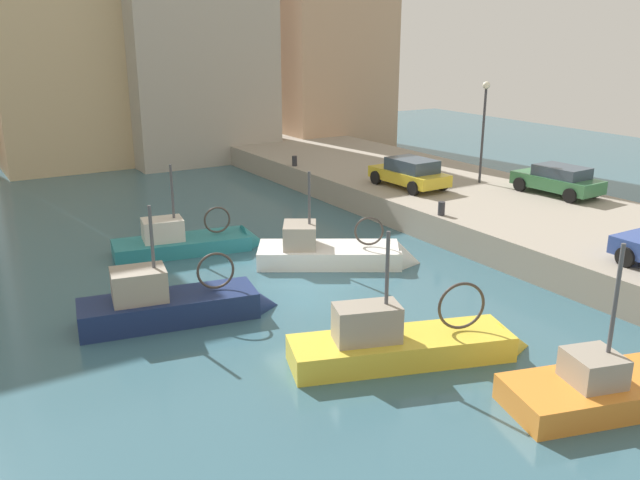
{
  "coord_description": "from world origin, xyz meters",
  "views": [
    {
      "loc": [
        -10.34,
        -17.5,
        8.29
      ],
      "look_at": [
        1.44,
        1.7,
        1.2
      ],
      "focal_mm": 37.41,
      "sensor_mm": 36.0,
      "label": 1
    }
  ],
  "objects_px": {
    "fishing_boat_yellow": "(411,354)",
    "fishing_boat_white": "(338,260)",
    "mooring_bollard_south": "(441,208)",
    "quay_streetlamp": "(484,115)",
    "fishing_boat_teal": "(192,248)",
    "parked_car_green": "(558,180)",
    "parked_car_yellow": "(410,173)",
    "fishing_boat_orange": "(634,395)",
    "mooring_bollard_mid": "(295,161)",
    "fishing_boat_navy": "(178,315)"
  },
  "relations": [
    {
      "from": "mooring_bollard_south",
      "to": "quay_streetlamp",
      "type": "relative_size",
      "value": 0.11
    },
    {
      "from": "fishing_boat_teal",
      "to": "fishing_boat_navy",
      "type": "height_order",
      "value": "fishing_boat_navy"
    },
    {
      "from": "fishing_boat_yellow",
      "to": "parked_car_green",
      "type": "relative_size",
      "value": 1.68
    },
    {
      "from": "parked_car_green",
      "to": "mooring_bollard_mid",
      "type": "relative_size",
      "value": 7.34
    },
    {
      "from": "quay_streetlamp",
      "to": "mooring_bollard_mid",
      "type": "bearing_deg",
      "value": 124.01
    },
    {
      "from": "fishing_boat_orange",
      "to": "parked_car_green",
      "type": "xyz_separation_m",
      "value": [
        10.98,
        11.51,
        1.79
      ]
    },
    {
      "from": "fishing_boat_yellow",
      "to": "fishing_boat_white",
      "type": "height_order",
      "value": "fishing_boat_yellow"
    },
    {
      "from": "fishing_boat_teal",
      "to": "fishing_boat_white",
      "type": "xyz_separation_m",
      "value": [
        4.12,
        -4.25,
        -0.01
      ]
    },
    {
      "from": "fishing_boat_orange",
      "to": "fishing_boat_teal",
      "type": "bearing_deg",
      "value": 106.82
    },
    {
      "from": "fishing_boat_teal",
      "to": "parked_car_green",
      "type": "height_order",
      "value": "fishing_boat_teal"
    },
    {
      "from": "parked_car_yellow",
      "to": "parked_car_green",
      "type": "distance_m",
      "value": 6.65
    },
    {
      "from": "fishing_boat_yellow",
      "to": "parked_car_green",
      "type": "bearing_deg",
      "value": 26.89
    },
    {
      "from": "fishing_boat_yellow",
      "to": "fishing_boat_orange",
      "type": "relative_size",
      "value": 1.04
    },
    {
      "from": "fishing_boat_white",
      "to": "mooring_bollard_mid",
      "type": "height_order",
      "value": "fishing_boat_white"
    },
    {
      "from": "fishing_boat_orange",
      "to": "parked_car_yellow",
      "type": "height_order",
      "value": "fishing_boat_orange"
    },
    {
      "from": "fishing_boat_orange",
      "to": "mooring_bollard_mid",
      "type": "xyz_separation_m",
      "value": [
        4.15,
        23.56,
        1.38
      ]
    },
    {
      "from": "parked_car_yellow",
      "to": "quay_streetlamp",
      "type": "xyz_separation_m",
      "value": [
        3.59,
        -0.96,
        2.55
      ]
    },
    {
      "from": "fishing_boat_teal",
      "to": "quay_streetlamp",
      "type": "xyz_separation_m",
      "value": [
        14.61,
        -0.75,
        4.33
      ]
    },
    {
      "from": "mooring_bollard_south",
      "to": "quay_streetlamp",
      "type": "height_order",
      "value": "quay_streetlamp"
    },
    {
      "from": "fishing_boat_navy",
      "to": "fishing_boat_teal",
      "type": "bearing_deg",
      "value": 65.31
    },
    {
      "from": "fishing_boat_yellow",
      "to": "quay_streetlamp",
      "type": "height_order",
      "value": "quay_streetlamp"
    },
    {
      "from": "fishing_boat_teal",
      "to": "parked_car_yellow",
      "type": "height_order",
      "value": "fishing_boat_teal"
    },
    {
      "from": "mooring_bollard_south",
      "to": "quay_streetlamp",
      "type": "distance_m",
      "value": 7.34
    },
    {
      "from": "fishing_boat_yellow",
      "to": "quay_streetlamp",
      "type": "xyz_separation_m",
      "value": [
        13.0,
        10.87,
        4.31
      ]
    },
    {
      "from": "mooring_bollard_mid",
      "to": "fishing_boat_navy",
      "type": "bearing_deg",
      "value": -130.72
    },
    {
      "from": "fishing_boat_navy",
      "to": "quay_streetlamp",
      "type": "relative_size",
      "value": 1.27
    },
    {
      "from": "fishing_boat_yellow",
      "to": "parked_car_green",
      "type": "height_order",
      "value": "fishing_boat_yellow"
    },
    {
      "from": "fishing_boat_white",
      "to": "mooring_bollard_south",
      "type": "distance_m",
      "value": 5.03
    },
    {
      "from": "parked_car_yellow",
      "to": "mooring_bollard_mid",
      "type": "height_order",
      "value": "parked_car_yellow"
    },
    {
      "from": "fishing_boat_orange",
      "to": "parked_car_green",
      "type": "height_order",
      "value": "fishing_boat_orange"
    },
    {
      "from": "fishing_boat_orange",
      "to": "quay_streetlamp",
      "type": "bearing_deg",
      "value": 57.17
    },
    {
      "from": "fishing_boat_orange",
      "to": "mooring_bollard_mid",
      "type": "relative_size",
      "value": 11.92
    },
    {
      "from": "fishing_boat_white",
      "to": "parked_car_green",
      "type": "relative_size",
      "value": 1.51
    },
    {
      "from": "fishing_boat_navy",
      "to": "fishing_boat_orange",
      "type": "relative_size",
      "value": 0.94
    },
    {
      "from": "fishing_boat_teal",
      "to": "quay_streetlamp",
      "type": "height_order",
      "value": "quay_streetlamp"
    },
    {
      "from": "fishing_boat_yellow",
      "to": "fishing_boat_orange",
      "type": "distance_m",
      "value": 5.38
    },
    {
      "from": "parked_car_yellow",
      "to": "parked_car_green",
      "type": "relative_size",
      "value": 1.01
    },
    {
      "from": "fishing_boat_orange",
      "to": "parked_car_yellow",
      "type": "xyz_separation_m",
      "value": [
        6.2,
        16.14,
        1.82
      ]
    },
    {
      "from": "fishing_boat_teal",
      "to": "mooring_bollard_south",
      "type": "height_order",
      "value": "fishing_boat_teal"
    },
    {
      "from": "fishing_boat_teal",
      "to": "fishing_boat_orange",
      "type": "xyz_separation_m",
      "value": [
        4.82,
        -15.93,
        -0.04
      ]
    },
    {
      "from": "parked_car_green",
      "to": "quay_streetlamp",
      "type": "xyz_separation_m",
      "value": [
        -1.18,
        3.67,
        2.57
      ]
    },
    {
      "from": "fishing_boat_white",
      "to": "quay_streetlamp",
      "type": "bearing_deg",
      "value": 18.47
    },
    {
      "from": "mooring_bollard_mid",
      "to": "quay_streetlamp",
      "type": "relative_size",
      "value": 0.11
    },
    {
      "from": "fishing_boat_navy",
      "to": "parked_car_green",
      "type": "bearing_deg",
      "value": 4.81
    },
    {
      "from": "mooring_bollard_south",
      "to": "mooring_bollard_mid",
      "type": "height_order",
      "value": "same"
    },
    {
      "from": "fishing_boat_yellow",
      "to": "fishing_boat_navy",
      "type": "bearing_deg",
      "value": 127.74
    },
    {
      "from": "fishing_boat_orange",
      "to": "mooring_bollard_south",
      "type": "relative_size",
      "value": 11.92
    },
    {
      "from": "mooring_bollard_mid",
      "to": "fishing_boat_teal",
      "type": "bearing_deg",
      "value": -139.61
    },
    {
      "from": "fishing_boat_yellow",
      "to": "mooring_bollard_mid",
      "type": "relative_size",
      "value": 12.34
    },
    {
      "from": "fishing_boat_orange",
      "to": "mooring_bollard_mid",
      "type": "height_order",
      "value": "fishing_boat_orange"
    }
  ]
}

